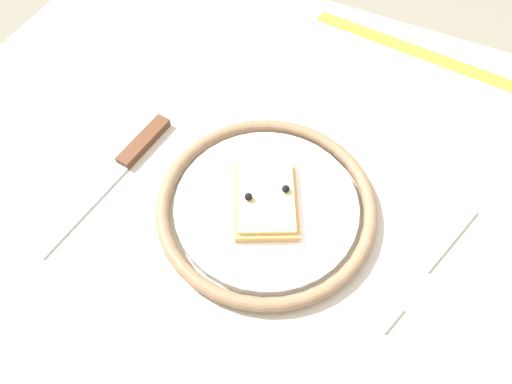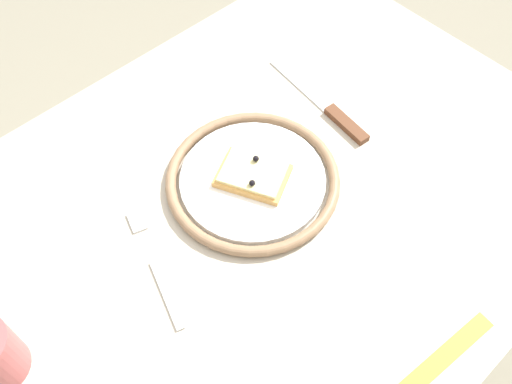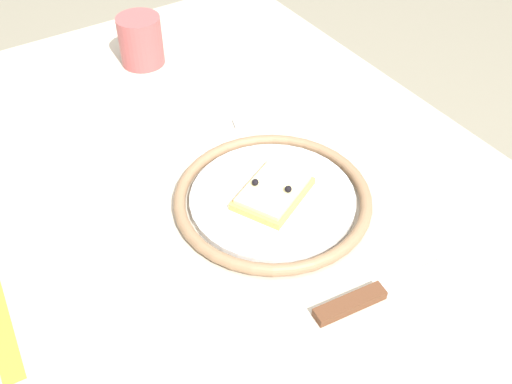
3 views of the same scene
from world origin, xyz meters
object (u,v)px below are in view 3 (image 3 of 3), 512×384
(knife, at_px, (374,294))
(fork, at_px, (195,131))
(cup, at_px, (141,41))
(pizza_slice_near, at_px, (273,192))
(plate, at_px, (273,198))
(dining_table, at_px, (232,235))

(knife, height_order, fork, knife)
(knife, xyz_separation_m, cup, (-0.62, -0.00, 0.04))
(pizza_slice_near, xyz_separation_m, cup, (-0.43, 0.01, 0.02))
(fork, bearing_deg, plate, 3.50)
(fork, distance_m, cup, 0.23)
(plate, relative_size, cup, 3.08)
(fork, xyz_separation_m, cup, (-0.23, 0.02, 0.04))
(knife, bearing_deg, fork, -176.55)
(dining_table, relative_size, pizza_slice_near, 8.73)
(plate, height_order, pizza_slice_near, pizza_slice_near)
(dining_table, relative_size, knife, 4.61)
(plate, xyz_separation_m, fork, (-0.20, -0.01, -0.01))
(knife, bearing_deg, pizza_slice_near, -176.58)
(plate, bearing_deg, fork, -176.50)
(pizza_slice_near, distance_m, knife, 0.19)
(pizza_slice_near, distance_m, fork, 0.20)
(dining_table, height_order, fork, fork)
(dining_table, xyz_separation_m, fork, (-0.15, 0.02, 0.09))
(plate, distance_m, pizza_slice_near, 0.01)
(pizza_slice_near, bearing_deg, plate, 177.03)
(fork, bearing_deg, cup, 175.05)
(dining_table, relative_size, cup, 12.74)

